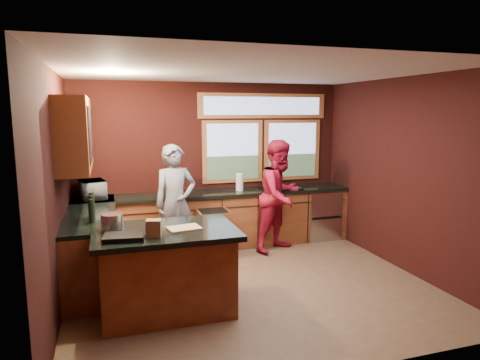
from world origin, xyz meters
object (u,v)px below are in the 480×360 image
island (166,270)px  person_red (280,196)px  stock_pot (112,222)px  person_grey (175,203)px  cutting_board (184,228)px

island → person_red: bearing=38.6°
stock_pot → island: bearing=-15.3°
person_grey → cutting_board: 1.69m
cutting_board → stock_pot: size_ratio=1.46×
cutting_board → person_grey: bearing=84.3°
cutting_board → stock_pot: (-0.75, 0.20, 0.08)m
person_red → stock_pot: 2.99m
island → cutting_board: size_ratio=4.43×
person_red → person_grey: bearing=151.4°
island → person_red: person_red is taller
person_grey → cutting_board: size_ratio=5.00×
person_grey → stock_pot: size_ratio=7.30×
island → person_grey: size_ratio=0.88×
person_red → cutting_board: size_ratio=5.11×
person_grey → person_red: (1.68, 0.00, 0.02)m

